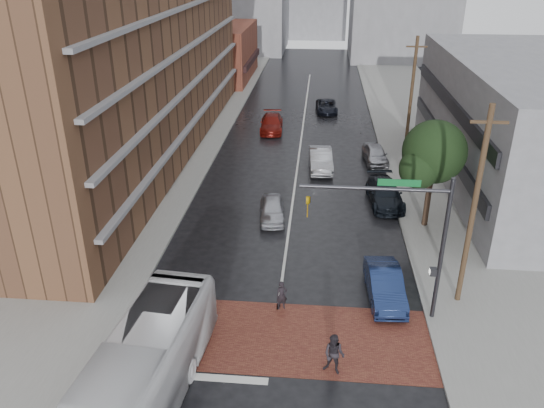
% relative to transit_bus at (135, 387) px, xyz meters
% --- Properties ---
extents(ground, '(160.00, 160.00, 0.00)m').
position_rel_transit_bus_xyz_m(ground, '(4.56, 4.66, -1.63)').
color(ground, black).
rests_on(ground, ground).
extents(crosswalk, '(14.00, 5.00, 0.02)m').
position_rel_transit_bus_xyz_m(crosswalk, '(4.56, 5.16, -1.62)').
color(crosswalk, brown).
rests_on(crosswalk, ground).
extents(sidewalk_west, '(9.00, 90.00, 0.15)m').
position_rel_transit_bus_xyz_m(sidewalk_west, '(-6.94, 29.66, -1.55)').
color(sidewalk_west, gray).
rests_on(sidewalk_west, ground).
extents(sidewalk_east, '(9.00, 90.00, 0.15)m').
position_rel_transit_bus_xyz_m(sidewalk_east, '(16.06, 29.66, -1.55)').
color(sidewalk_east, gray).
rests_on(sidewalk_east, ground).
extents(storefront_west, '(8.00, 16.00, 7.00)m').
position_rel_transit_bus_xyz_m(storefront_west, '(-7.44, 58.66, 1.87)').
color(storefront_west, brown).
rests_on(storefront_west, ground).
extents(building_east, '(11.00, 26.00, 9.00)m').
position_rel_transit_bus_xyz_m(building_east, '(21.06, 24.66, 2.87)').
color(building_east, gray).
rests_on(building_east, ground).
extents(street_tree, '(4.20, 4.10, 6.90)m').
position_rel_transit_bus_xyz_m(street_tree, '(13.08, 16.70, 3.11)').
color(street_tree, '#332319').
rests_on(street_tree, ground).
extents(signal_mast, '(6.50, 0.30, 7.20)m').
position_rel_transit_bus_xyz_m(signal_mast, '(10.41, 7.16, 3.10)').
color(signal_mast, '#2D2D33').
rests_on(signal_mast, ground).
extents(utility_pole_near, '(1.60, 0.26, 10.00)m').
position_rel_transit_bus_xyz_m(utility_pole_near, '(13.36, 8.66, 3.51)').
color(utility_pole_near, '#473321').
rests_on(utility_pole_near, ground).
extents(utility_pole_far, '(1.60, 0.26, 10.00)m').
position_rel_transit_bus_xyz_m(utility_pole_far, '(13.36, 28.66, 3.51)').
color(utility_pole_far, '#473321').
rests_on(utility_pole_far, ground).
extents(transit_bus, '(3.78, 11.89, 3.26)m').
position_rel_transit_bus_xyz_m(transit_bus, '(0.00, 0.00, 0.00)').
color(transit_bus, silver).
rests_on(transit_bus, ground).
extents(pedestrian_a, '(0.64, 0.54, 1.50)m').
position_rel_transit_bus_xyz_m(pedestrian_a, '(4.73, 7.30, -0.88)').
color(pedestrian_a, black).
rests_on(pedestrian_a, ground).
extents(pedestrian_b, '(1.08, 0.96, 1.84)m').
position_rel_transit_bus_xyz_m(pedestrian_b, '(7.18, 3.16, -0.71)').
color(pedestrian_b, '#252026').
rests_on(pedestrian_b, ground).
extents(car_travel_a, '(2.01, 4.12, 1.35)m').
position_rel_transit_bus_xyz_m(car_travel_a, '(3.38, 16.83, -0.95)').
color(car_travel_a, '#AEAFB7').
rests_on(car_travel_a, ground).
extents(car_travel_b, '(2.08, 5.09, 1.64)m').
position_rel_transit_bus_xyz_m(car_travel_b, '(6.41, 25.87, -0.81)').
color(car_travel_b, '#ADAFB5').
rests_on(car_travel_b, ground).
extents(car_travel_c, '(2.39, 5.29, 1.50)m').
position_rel_transit_bus_xyz_m(car_travel_c, '(1.58, 35.60, -0.88)').
color(car_travel_c, maroon).
rests_on(car_travel_c, ground).
extents(suv_travel, '(2.47, 4.82, 1.30)m').
position_rel_transit_bus_xyz_m(suv_travel, '(6.90, 42.79, -0.98)').
color(suv_travel, black).
rests_on(suv_travel, ground).
extents(car_parked_near, '(1.89, 4.69, 1.51)m').
position_rel_transit_bus_xyz_m(car_parked_near, '(9.76, 8.66, -0.87)').
color(car_parked_near, '#142249').
rests_on(car_parked_near, ground).
extents(car_parked_mid, '(2.53, 5.38, 1.52)m').
position_rel_transit_bus_xyz_m(car_parked_mid, '(10.86, 19.88, -0.87)').
color(car_parked_mid, black).
rests_on(car_parked_mid, ground).
extents(car_parked_far, '(2.19, 4.48, 1.47)m').
position_rel_transit_bus_xyz_m(car_parked_far, '(10.86, 27.78, -0.89)').
color(car_parked_far, '#999AA0').
rests_on(car_parked_far, ground).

